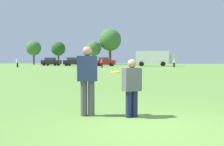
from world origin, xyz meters
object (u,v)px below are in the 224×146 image
(parked_car_near_left, at_px, (51,62))
(parked_car_mid_left, at_px, (73,62))
(parked_car_center, at_px, (105,62))
(box_truck, at_px, (155,58))
(bystander_field_marshal, at_px, (174,62))
(frisbee, at_px, (115,72))
(player_thrower, at_px, (87,77))
(player_defender, at_px, (132,85))
(bystander_far_jogger, at_px, (17,62))
(bystander_sideline_watcher, at_px, (102,62))

(parked_car_near_left, bearing_deg, parked_car_mid_left, -18.34)
(parked_car_mid_left, bearing_deg, parked_car_center, -2.24)
(box_truck, distance_m, bystander_field_marshal, 7.81)
(frisbee, bearing_deg, player_thrower, -168.07)
(player_thrower, relative_size, player_defender, 1.22)
(frisbee, bearing_deg, box_truck, 83.83)
(bystander_far_jogger, height_order, bystander_field_marshal, bystander_far_jogger)
(player_defender, bearing_deg, bystander_field_marshal, 79.46)
(parked_car_near_left, distance_m, box_truck, 23.04)
(frisbee, bearing_deg, parked_car_mid_left, 105.11)
(player_defender, height_order, parked_car_mid_left, parked_car_mid_left)
(parked_car_mid_left, xyz_separation_m, bystander_far_jogger, (-8.10, -9.11, 0.01))
(parked_car_mid_left, bearing_deg, box_truck, 2.51)
(parked_car_mid_left, height_order, parked_car_center, same)
(player_defender, bearing_deg, box_truck, 84.40)
(player_thrower, xyz_separation_m, player_defender, (1.16, -0.04, -0.20))
(player_defender, xyz_separation_m, frisbee, (-0.45, 0.19, 0.32))
(parked_car_mid_left, xyz_separation_m, bystander_field_marshal, (20.21, -6.48, -0.03))
(player_thrower, height_order, parked_car_center, player_thrower)
(parked_car_center, distance_m, bystander_far_jogger, 17.41)
(player_defender, relative_size, parked_car_center, 0.35)
(box_truck, relative_size, bystander_sideline_watcher, 5.35)
(frisbee, xyz_separation_m, bystander_far_jogger, (-20.49, 36.78, -0.22))
(player_defender, bearing_deg, bystander_far_jogger, 119.52)
(box_truck, bearing_deg, parked_car_center, -174.39)
(frisbee, xyz_separation_m, parked_car_mid_left, (-12.39, 45.89, -0.23))
(box_truck, relative_size, bystander_far_jogger, 5.26)
(bystander_far_jogger, bearing_deg, frisbee, -60.89)
(bystander_field_marshal, bearing_deg, player_thrower, -102.16)
(frisbee, height_order, box_truck, box_truck)
(box_truck, height_order, bystander_field_marshal, box_truck)
(bystander_sideline_watcher, distance_m, bystander_field_marshal, 13.24)
(bystander_sideline_watcher, relative_size, bystander_field_marshal, 1.02)
(player_defender, xyz_separation_m, parked_car_near_left, (-18.41, 47.93, 0.09))
(parked_car_mid_left, distance_m, bystander_field_marshal, 21.22)
(player_thrower, relative_size, box_truck, 0.21)
(box_truck, xyz_separation_m, bystander_far_jogger, (-25.53, -9.87, -0.82))
(player_defender, xyz_separation_m, box_truck, (4.59, 46.85, 0.92))
(parked_car_near_left, height_order, bystander_field_marshal, parked_car_near_left)
(player_defender, relative_size, bystander_sideline_watcher, 0.92)
(frisbee, distance_m, parked_car_near_left, 51.00)
(parked_car_near_left, height_order, parked_car_center, same)
(player_thrower, distance_m, parked_car_center, 46.02)
(parked_car_mid_left, distance_m, bystander_sideline_watcher, 12.40)
(player_defender, distance_m, bystander_field_marshal, 40.28)
(parked_car_center, bearing_deg, bystander_sideline_watcher, -86.89)
(frisbee, relative_size, parked_car_near_left, 0.06)
(player_defender, relative_size, bystander_far_jogger, 0.91)
(player_thrower, relative_size, bystander_far_jogger, 1.11)
(player_thrower, height_order, box_truck, box_truck)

